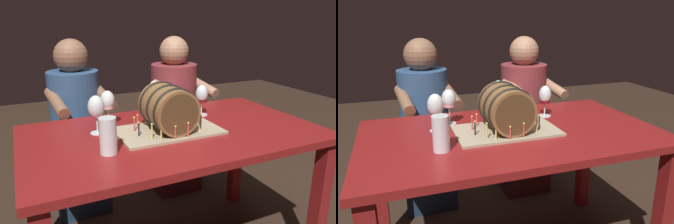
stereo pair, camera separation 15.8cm
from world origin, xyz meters
The scene contains 9 objects.
dining_table centered at (0.00, 0.00, 0.65)m, with size 1.45×0.84×0.76m.
barrel_cake centered at (-0.03, 0.00, 0.87)m, with size 0.50×0.31×0.24m.
wine_glass_rose centered at (-0.27, 0.21, 0.89)m, with size 0.07×0.07×0.19m.
wine_glass_white centered at (0.03, 0.32, 0.89)m, with size 0.07×0.07×0.19m.
wine_glass_red centered at (0.26, 0.17, 0.87)m, with size 0.07×0.07×0.18m.
wine_glass_empty centered at (-0.35, 0.12, 0.89)m, with size 0.08×0.08×0.19m.
beer_pint centered at (-0.37, -0.13, 0.83)m, with size 0.07×0.07×0.15m.
person_seated_left centered at (-0.36, 0.73, 0.54)m, with size 0.40×0.49×1.17m.
person_seated_right centered at (0.36, 0.73, 0.54)m, with size 0.44×0.52×1.17m.
Camera 1 is at (-0.67, -1.37, 1.31)m, focal length 34.88 mm.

